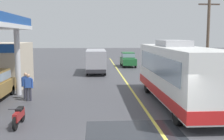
% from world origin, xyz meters
% --- Properties ---
extents(ground, '(120.00, 120.00, 0.00)m').
position_xyz_m(ground, '(0.00, 20.00, 0.00)').
color(ground, '#424247').
extents(lane_divider_stripe, '(0.16, 50.00, 0.01)m').
position_xyz_m(lane_divider_stripe, '(0.00, 15.00, 0.00)').
color(lane_divider_stripe, '#D8CC4C').
rests_on(lane_divider_stripe, ground).
extents(coach_bus_main, '(2.60, 11.04, 3.69)m').
position_xyz_m(coach_bus_main, '(2.08, 6.66, 1.72)').
color(coach_bus_main, white).
rests_on(coach_bus_main, ground).
extents(minibus_opposing_lane, '(2.04, 6.13, 2.44)m').
position_xyz_m(minibus_opposing_lane, '(-2.54, 20.51, 1.47)').
color(minibus_opposing_lane, '#A5A5AD').
rests_on(minibus_opposing_lane, ground).
extents(motorcycle_parked_forecourt, '(0.55, 1.80, 0.92)m').
position_xyz_m(motorcycle_parked_forecourt, '(-6.06, 3.13, 0.44)').
color(motorcycle_parked_forecourt, black).
rests_on(motorcycle_parked_forecourt, ground).
extents(pedestrian_near_pump, '(0.55, 0.22, 1.66)m').
position_xyz_m(pedestrian_near_pump, '(-6.72, 7.93, 0.93)').
color(pedestrian_near_pump, '#33333F').
rests_on(pedestrian_near_pump, ground).
extents(pedestrian_by_shop, '(0.55, 0.22, 1.66)m').
position_xyz_m(pedestrian_by_shop, '(-7.01, 8.49, 0.93)').
color(pedestrian_by_shop, '#33333F').
rests_on(pedestrian_by_shop, ground).
extents(car_trailing_behind_bus, '(1.70, 4.20, 1.82)m').
position_xyz_m(car_trailing_behind_bus, '(1.61, 26.45, 1.01)').
color(car_trailing_behind_bus, '#1E602D').
rests_on(car_trailing_behind_bus, ground).
extents(utility_pole_roadside, '(1.80, 0.24, 7.15)m').
position_xyz_m(utility_pole_roadside, '(6.90, 14.14, 3.75)').
color(utility_pole_roadside, brown).
rests_on(utility_pole_roadside, ground).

